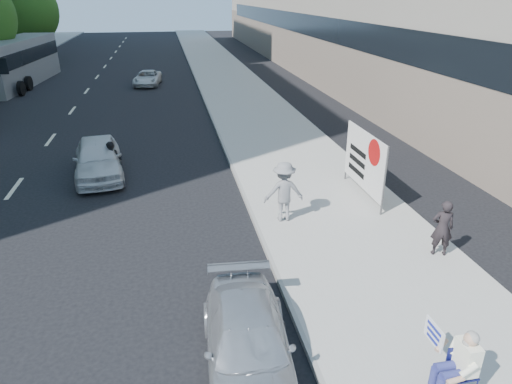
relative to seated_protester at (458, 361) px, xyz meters
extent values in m
plane|color=black|center=(-3.52, 3.36, -0.87)|extent=(160.00, 160.00, 0.00)
cube|color=#A19F97|center=(0.48, 23.36, -0.80)|extent=(5.00, 120.00, 0.15)
cylinder|color=#382616|center=(-17.22, 47.36, 0.44)|extent=(0.30, 0.30, 2.62)
ellipsoid|color=#1F5015|center=(-17.22, 47.36, 3.91)|extent=(5.40, 5.40, 6.21)
cylinder|color=#131653|center=(-0.07, 0.15, -0.50)|extent=(0.02, 0.02, 0.45)
cylinder|color=#131653|center=(0.29, 0.15, -0.50)|extent=(0.02, 0.02, 0.45)
cube|color=#131653|center=(0.11, -0.03, -0.26)|extent=(0.40, 0.40, 0.03)
cube|color=#131653|center=(0.11, 0.16, -0.07)|extent=(0.40, 0.02, 0.40)
cylinder|color=navy|center=(-0.11, -0.13, -0.17)|extent=(0.44, 0.17, 0.17)
cylinder|color=navy|center=(-0.11, 0.07, -0.17)|extent=(0.44, 0.17, 0.17)
cylinder|color=navy|center=(-0.33, 0.07, -0.40)|extent=(0.14, 0.14, 0.46)
cube|color=white|center=(0.13, -0.03, 0.09)|extent=(0.26, 0.42, 0.56)
sphere|color=tan|center=(0.13, -0.03, 0.46)|extent=(0.23, 0.23, 0.23)
ellipsoid|color=gray|center=(0.15, -0.03, 0.49)|extent=(0.22, 0.24, 0.19)
ellipsoid|color=gray|center=(0.05, -0.03, 0.39)|extent=(0.10, 0.14, 0.13)
cylinder|color=white|center=(0.01, -0.27, 0.06)|extent=(0.30, 0.10, 0.25)
cylinder|color=tan|center=(-0.19, -0.27, -0.12)|extent=(0.29, 0.09, 0.14)
cylinder|color=white|center=(0.06, 0.23, 0.11)|extent=(0.26, 0.20, 0.32)
cylinder|color=tan|center=(-0.07, 0.37, 0.01)|extent=(0.30, 0.21, 0.18)
cube|color=white|center=(-0.14, 0.52, 0.14)|extent=(0.03, 0.55, 0.40)
imported|color=gray|center=(-1.22, 6.88, 0.19)|extent=(1.20, 0.72, 1.83)
imported|color=black|center=(2.28, 4.18, 0.04)|extent=(0.64, 0.51, 1.53)
cylinder|color=#4C4C4C|center=(1.82, 6.63, 0.38)|extent=(0.06, 0.06, 2.20)
cylinder|color=#4C4C4C|center=(1.82, 9.63, 0.38)|extent=(0.06, 0.06, 2.20)
cube|color=silver|center=(1.80, 8.13, 0.53)|extent=(0.04, 3.00, 1.90)
cylinder|color=#A50C0C|center=(1.77, 7.43, 1.03)|extent=(0.01, 0.84, 0.84)
cube|color=black|center=(1.77, 8.63, 0.68)|extent=(0.01, 1.30, 0.18)
cube|color=black|center=(1.77, 8.63, 0.33)|extent=(0.01, 1.30, 0.18)
cube|color=black|center=(1.77, 8.63, -0.02)|extent=(0.01, 1.30, 0.18)
imported|color=#B0B2B7|center=(-3.27, 1.36, -0.30)|extent=(1.87, 4.04, 1.14)
imported|color=silver|center=(-7.12, 12.05, -0.15)|extent=(2.22, 4.40, 1.44)
imported|color=silver|center=(-5.76, 30.79, -0.34)|extent=(2.23, 4.03, 1.07)
cylinder|color=black|center=(-6.55, 11.10, -0.55)|extent=(0.18, 0.65, 0.64)
cylinder|color=black|center=(-6.55, 12.50, -0.55)|extent=(0.18, 0.65, 0.64)
cube|color=black|center=(-6.55, 11.80, -0.32)|extent=(0.35, 1.22, 0.35)
imported|color=black|center=(-6.55, 11.70, -0.16)|extent=(0.74, 0.60, 1.42)
cube|color=slate|center=(-15.30, 32.90, 0.78)|extent=(3.58, 12.18, 3.30)
cube|color=black|center=(-14.03, 32.90, 1.33)|extent=(1.10, 11.46, 1.00)
cylinder|color=black|center=(-14.05, 28.40, -0.37)|extent=(0.34, 1.02, 1.00)
cylinder|color=black|center=(-14.05, 30.40, -0.37)|extent=(0.34, 1.02, 1.00)
cylinder|color=black|center=(-16.55, 36.40, -0.37)|extent=(0.34, 1.02, 1.00)
cylinder|color=black|center=(-14.05, 36.40, -0.37)|extent=(0.34, 1.02, 1.00)
cylinder|color=black|center=(-16.55, 37.90, -0.37)|extent=(0.34, 1.02, 1.00)
cylinder|color=black|center=(-14.05, 37.90, -0.37)|extent=(0.34, 1.02, 1.00)
camera|label=1|loc=(-4.36, -5.02, 5.56)|focal=32.00mm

